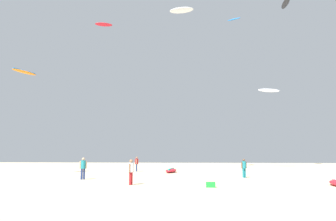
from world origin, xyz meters
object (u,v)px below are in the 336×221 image
at_px(person_right, 244,167).
at_px(cooler_box, 211,185).
at_px(person_midground, 137,163).
at_px(person_left, 83,167).
at_px(kite_aloft_1, 234,19).
at_px(kite_aloft_2, 24,72).
at_px(kite_aloft_5, 181,10).
at_px(kite_aloft_0, 104,24).
at_px(kite_aloft_6, 286,3).
at_px(kite_aloft_7, 269,90).
at_px(kite_grounded_mid, 171,170).
at_px(person_foreground, 131,170).

xyz_separation_m(person_right, cooler_box, (-3.22, -8.31, -0.78)).
xyz_separation_m(person_midground, person_left, (-2.06, -12.26, 0.02)).
relative_size(kite_aloft_1, kite_aloft_2, 0.88).
height_order(person_midground, person_left, person_left).
bearing_deg(kite_aloft_1, kite_aloft_5, -144.34).
relative_size(person_midground, kite_aloft_0, 0.51).
bearing_deg(cooler_box, kite_aloft_6, 66.31).
bearing_deg(kite_aloft_6, person_midground, -144.52).
bearing_deg(kite_aloft_0, person_midground, -61.81).
relative_size(kite_aloft_1, kite_aloft_7, 0.72).
height_order(cooler_box, kite_aloft_5, kite_aloft_5).
bearing_deg(kite_aloft_6, kite_aloft_1, 155.74).
bearing_deg(kite_aloft_1, person_left, -116.89).
bearing_deg(kite_grounded_mid, kite_aloft_1, 65.03).
distance_m(kite_aloft_6, kite_aloft_7, 17.43).
bearing_deg(kite_aloft_7, person_left, -130.52).
bearing_deg(person_midground, kite_aloft_0, -66.52).
height_order(kite_grounded_mid, kite_aloft_5, kite_aloft_5).
bearing_deg(person_right, kite_grounded_mid, 13.60).
height_order(person_midground, kite_aloft_5, kite_aloft_5).
xyz_separation_m(cooler_box, kite_aloft_0, (-17.94, 36.35, 26.02)).
distance_m(cooler_box, kite_aloft_1, 46.23).
distance_m(person_left, kite_aloft_0, 40.83).
bearing_deg(kite_grounded_mid, kite_aloft_2, -159.17).
height_order(kite_aloft_2, kite_aloft_6, kite_aloft_6).
bearing_deg(kite_aloft_2, person_left, -31.35).
bearing_deg(kite_aloft_1, kite_aloft_6, -24.26).
xyz_separation_m(person_foreground, person_midground, (-2.66, 16.34, 0.02)).
relative_size(person_midground, kite_aloft_1, 0.66).
height_order(kite_aloft_6, kite_aloft_7, kite_aloft_6).
relative_size(person_foreground, kite_aloft_7, 0.46).
relative_size(person_foreground, cooler_box, 2.97).
distance_m(person_left, kite_grounded_mid, 12.27).
bearing_deg(kite_aloft_1, cooler_box, -99.71).
height_order(person_foreground, kite_grounded_mid, person_foreground).
bearing_deg(person_midground, kite_aloft_2, 30.32).
xyz_separation_m(person_right, kite_aloft_2, (-21.35, 1.94, 9.32)).
distance_m(person_left, kite_aloft_7, 32.64).
relative_size(person_right, kite_aloft_6, 0.36).
relative_size(person_foreground, person_right, 1.03).
bearing_deg(kite_aloft_1, person_foreground, -107.72).
bearing_deg(person_foreground, kite_aloft_7, -103.79).
relative_size(person_right, kite_aloft_1, 0.62).
height_order(cooler_box, kite_aloft_6, kite_aloft_6).
height_order(person_right, cooler_box, person_right).
distance_m(person_midground, cooler_box, 19.16).
xyz_separation_m(person_foreground, kite_aloft_2, (-12.96, 9.11, 9.29)).
distance_m(person_foreground, person_left, 6.23).
distance_m(kite_aloft_1, kite_aloft_7, 17.86).
relative_size(person_left, kite_aloft_1, 0.67).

